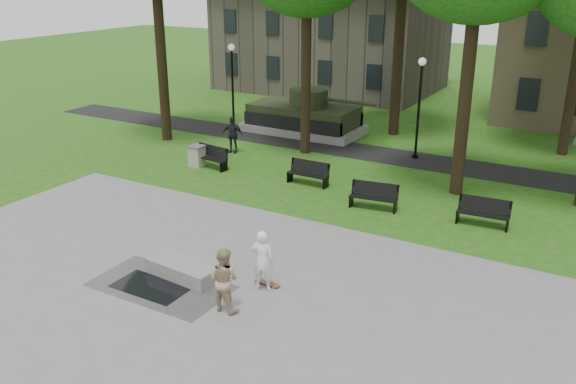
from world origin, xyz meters
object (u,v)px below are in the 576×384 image
at_px(friend_watching, 224,279).
at_px(skateboarder, 263,260).
at_px(concrete_block, 185,269).
at_px(park_bench_0, 211,156).
at_px(trash_bin, 197,156).

bearing_deg(friend_watching, skateboarder, -99.33).
distance_m(concrete_block, park_bench_0, 10.44).
relative_size(skateboarder, friend_watching, 1.01).
bearing_deg(friend_watching, park_bench_0, -49.04).
distance_m(friend_watching, park_bench_0, 12.41).
distance_m(concrete_block, friend_watching, 2.39).
height_order(concrete_block, friend_watching, friend_watching).
xyz_separation_m(friend_watching, trash_bin, (-8.38, 9.57, -0.42)).
relative_size(concrete_block, skateboarder, 1.23).
height_order(concrete_block, park_bench_0, park_bench_0).
bearing_deg(trash_bin, skateboarder, -43.21).
bearing_deg(skateboarder, friend_watching, 62.21).
bearing_deg(concrete_block, skateboarder, 11.64).
xyz_separation_m(concrete_block, park_bench_0, (-5.60, 8.81, 0.28)).
relative_size(friend_watching, trash_bin, 1.85).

